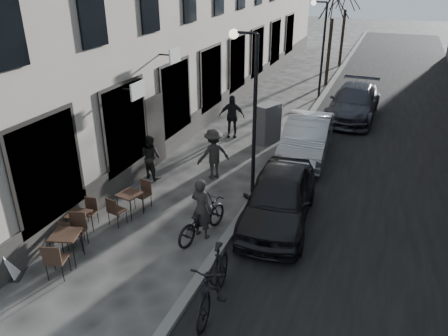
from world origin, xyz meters
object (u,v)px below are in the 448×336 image
Objects in this scene: sign_board at (12,260)px; bicycle at (202,219)px; streetlamp_far at (321,39)px; pedestrian_far at (232,116)px; streetlamp_near at (250,97)px; bistro_set_a at (67,245)px; car_mid at (307,137)px; pedestrian_mid at (214,154)px; bistro_set_b at (80,222)px; pedestrian_near at (151,157)px; bistro_set_c at (130,202)px; tree_near at (334,5)px; car_far at (354,102)px; car_near at (279,198)px; utility_cabinet at (268,123)px; moped at (213,281)px.

sign_board is 4.70m from bicycle.
streetlamp_far is 2.79× the size of pedestrian_far.
streetlamp_near and streetlamp_far have the same top height.
bistro_set_a is 0.83× the size of bicycle.
car_mid is at bearing 72.07° from streetlamp_near.
pedestrian_mid is (-1.08, 3.44, 0.37)m from bicycle.
streetlamp_near is at bearing 115.22° from pedestrian_mid.
bistro_set_b is at bearing 97.20° from bistro_set_a.
pedestrian_far is (1.20, 4.73, 0.13)m from pedestrian_near.
streetlamp_near reaches higher than bistro_set_c.
tree_near is at bearing 89.72° from streetlamp_near.
car_far is at bearing 77.73° from bistro_set_c.
utility_cabinet is at bearing 103.79° from car_near.
streetlamp_near is at bearing -83.14° from bicycle.
bistro_set_b is 3.88m from pedestrian_near.
utility_cabinet is 9.90m from moped.
bistro_set_c is at bearing 67.53° from bistro_set_a.
pedestrian_near is at bearing 160.64° from car_near.
streetlamp_far is 2.23× the size of moped.
moped is at bearing -86.65° from streetlamp_far.
tree_near is 1.26× the size of car_near.
bistro_set_b is 0.92× the size of bistro_set_c.
pedestrian_near is at bearing 82.55° from bistro_set_b.
bicycle is (2.64, 2.24, 0.04)m from bistro_set_a.
car_mid is 5.54m from car_far.
bistro_set_b is 0.77× the size of pedestrian_far.
bistro_set_a is at bearing -109.72° from pedestrian_far.
streetlamp_near is 3.06× the size of bistro_set_a.
utility_cabinet is 0.82× the size of bicycle.
bistro_set_a is 1.07× the size of pedestrian_near.
car_far is at bearing -51.91° from streetlamp_far.
bicycle reaches higher than bistro_set_b.
moped is (3.72, -2.61, 0.24)m from bistro_set_c.
bistro_set_b is at bearing -124.24° from car_mid.
utility_cabinet is at bearing 49.65° from sign_board.
utility_cabinet is at bearing -17.68° from pedestrian_far.
car_mid is at bearing -82.04° from streetlamp_far.
car_mid is (4.14, 8.78, 0.27)m from bistro_set_a.
car_near is at bearing 100.60° from pedestrian_mid.
car_far reaches higher than sign_board.
pedestrian_near is at bearing -99.38° from utility_cabinet.
sign_board is 0.19× the size of car_far.
utility_cabinet is 0.91× the size of pedestrian_mid.
bistro_set_b is 14.35m from car_far.
moped is at bearing 132.42° from bicycle.
car_mid is 8.95m from moped.
pedestrian_mid is (1.30, 3.24, 0.45)m from bistro_set_c.
sign_board is 5.85m from pedestrian_near.
bistro_set_a is 0.32× the size of car_far.
tree_near is 19.87m from bistro_set_b.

